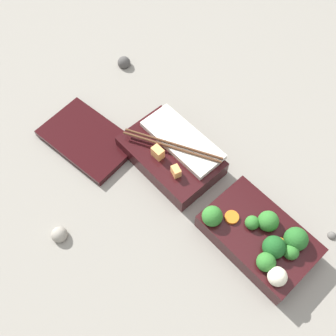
% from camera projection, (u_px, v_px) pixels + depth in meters
% --- Properties ---
extents(ground_plane, '(3.00, 3.00, 0.00)m').
position_uv_depth(ground_plane, '(211.00, 199.00, 0.79)').
color(ground_plane, gray).
extents(bento_tray_vegetable, '(0.20, 0.13, 0.07)m').
position_uv_depth(bento_tray_vegetable, '(260.00, 238.00, 0.71)').
color(bento_tray_vegetable, black).
rests_on(bento_tray_vegetable, ground_plane).
extents(bento_tray_rice, '(0.20, 0.13, 0.07)m').
position_uv_depth(bento_tray_rice, '(174.00, 153.00, 0.81)').
color(bento_tray_rice, black).
rests_on(bento_tray_rice, ground_plane).
extents(bento_lid, '(0.21, 0.15, 0.02)m').
position_uv_depth(bento_lid, '(88.00, 139.00, 0.85)').
color(bento_lid, black).
rests_on(bento_lid, ground_plane).
extents(pebble_0, '(0.03, 0.03, 0.03)m').
position_uv_depth(pebble_0, '(59.00, 235.00, 0.74)').
color(pebble_0, gray).
rests_on(pebble_0, ground_plane).
extents(pebble_2, '(0.03, 0.03, 0.03)m').
position_uv_depth(pebble_2, '(124.00, 63.00, 0.97)').
color(pebble_2, '#474442').
rests_on(pebble_2, ground_plane).
extents(pebble_3, '(0.02, 0.02, 0.02)m').
position_uv_depth(pebble_3, '(332.00, 235.00, 0.74)').
color(pebble_3, '#595651').
rests_on(pebble_3, ground_plane).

